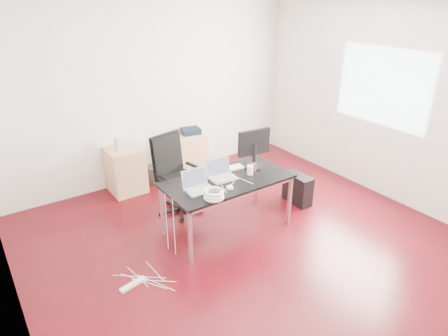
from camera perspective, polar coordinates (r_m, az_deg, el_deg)
room_shell at (r=4.36m, az=4.48°, el=4.25°), size 5.00×5.00×5.00m
desk at (r=4.97m, az=0.50°, el=-2.15°), size 1.60×0.80×0.73m
office_chair at (r=5.51m, az=-7.07°, el=-0.36°), size 0.56×0.58×1.08m
filing_cabinet_left at (r=6.27m, az=-13.84°, el=-0.31°), size 0.50×0.50×0.70m
filing_cabinet_right at (r=6.68m, az=-5.16°, el=1.92°), size 0.50×0.50×0.70m
pc_tower at (r=5.92m, az=10.47°, el=-2.93°), size 0.21×0.46×0.44m
wastebasket at (r=6.53m, az=-9.90°, el=-0.94°), size 0.32×0.32×0.28m
power_strip at (r=4.53m, az=-12.88°, el=-15.90°), size 0.31×0.12×0.04m
laptop_left at (r=4.69m, az=-3.71°, el=-2.48°), size 0.34×0.27×0.23m
laptop_right at (r=4.96m, az=-0.35°, el=-0.83°), size 0.34×0.26×0.23m
monitor at (r=5.20m, az=4.30°, el=3.10°), size 0.45×0.26×0.51m
keyboard at (r=5.19m, az=0.49°, el=-0.14°), size 0.45×0.20×0.02m
cup_white at (r=5.05m, az=3.74°, el=-0.30°), size 0.08×0.08×0.12m
cup_brown at (r=5.16m, az=4.23°, el=0.12°), size 0.08×0.08×0.10m
cable_coil at (r=4.48m, az=-1.46°, el=-3.79°), size 0.24×0.24×0.11m
power_adapter at (r=4.71m, az=0.84°, el=-2.83°), size 0.09×0.09×0.03m
speaker at (r=6.10m, az=-14.82°, el=3.39°), size 0.10×0.09×0.18m
navy_garment at (r=6.59m, az=-4.78°, el=5.30°), size 0.34×0.29×0.09m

